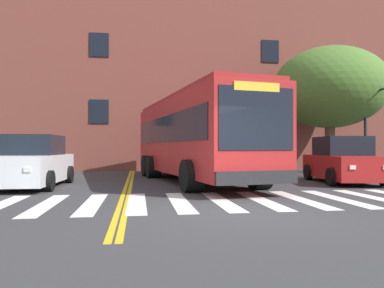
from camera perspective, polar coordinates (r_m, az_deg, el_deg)
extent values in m
plane|color=#38383A|center=(8.15, 7.43, -10.22)|extent=(120.00, 120.00, 0.00)
cube|color=white|center=(9.73, -21.26, -8.59)|extent=(0.47, 3.63, 0.01)
cube|color=white|center=(9.55, -14.92, -8.76)|extent=(0.47, 3.63, 0.01)
cube|color=white|center=(9.49, -8.42, -8.82)|extent=(0.47, 3.63, 0.01)
cube|color=white|center=(9.55, -1.92, -8.78)|extent=(0.47, 3.63, 0.01)
cube|color=white|center=(9.73, 4.42, -8.63)|extent=(0.47, 3.63, 0.01)
cube|color=white|center=(10.02, 10.46, -8.38)|extent=(0.47, 3.63, 0.01)
cube|color=white|center=(10.41, 16.09, -8.07)|extent=(0.47, 3.63, 0.01)
cube|color=white|center=(10.89, 21.26, -7.72)|extent=(0.47, 3.63, 0.01)
cube|color=white|center=(11.46, 25.95, -7.35)|extent=(0.47, 3.63, 0.01)
cube|color=gold|center=(23.45, -9.23, -3.91)|extent=(0.12, 36.00, 0.01)
cube|color=gold|center=(23.45, -8.84, -3.91)|extent=(0.12, 36.00, 0.01)
cube|color=#B22323|center=(15.04, 0.31, 1.09)|extent=(4.21, 10.99, 2.82)
cube|color=black|center=(15.48, 4.64, 2.09)|extent=(1.68, 9.74, 1.02)
cube|color=black|center=(14.71, -4.25, 2.23)|extent=(1.68, 9.74, 1.02)
cube|color=black|center=(10.09, 9.88, 3.86)|extent=(2.17, 0.39, 1.69)
cube|color=yellow|center=(10.19, 9.88, 8.61)|extent=(1.33, 0.25, 0.24)
cube|color=#232326|center=(10.07, 9.97, -5.08)|extent=(2.37, 0.50, 0.36)
cube|color=maroon|center=(15.16, 0.31, 6.74)|extent=(3.99, 10.54, 0.16)
cylinder|color=black|center=(12.45, 10.24, -4.55)|extent=(0.72, 1.09, 1.01)
cylinder|color=black|center=(11.54, -0.04, -4.87)|extent=(0.72, 1.09, 1.01)
cylinder|color=black|center=(17.71, 1.46, -3.38)|extent=(0.72, 1.09, 1.01)
cylinder|color=black|center=(17.09, -5.94, -3.48)|extent=(0.72, 1.09, 1.01)
cylinder|color=black|center=(18.75, 0.35, -3.22)|extent=(0.72, 1.09, 1.01)
cylinder|color=black|center=(18.16, -6.65, -3.30)|extent=(0.72, 1.09, 1.01)
cube|color=white|center=(14.15, -23.02, -3.44)|extent=(1.94, 4.71, 0.93)
cube|color=black|center=(14.27, -22.85, -0.15)|extent=(1.68, 2.28, 0.70)
cube|color=white|center=(11.75, -23.82, -3.58)|extent=(0.20, 0.05, 0.14)
cylinder|color=black|center=(12.54, -20.91, -5.28)|extent=(0.24, 0.67, 0.66)
cylinder|color=black|center=(15.34, -18.17, -4.43)|extent=(0.24, 0.67, 0.66)
cylinder|color=black|center=(15.82, -24.70, -4.28)|extent=(0.24, 0.67, 0.66)
cube|color=#AD1E1E|center=(15.78, 22.02, -3.24)|extent=(2.42, 4.46, 0.89)
cube|color=black|center=(15.88, 21.84, -0.29)|extent=(1.94, 2.25, 0.74)
cube|color=white|center=(13.59, 23.29, -3.29)|extent=(0.20, 0.07, 0.14)
cylinder|color=black|center=(14.23, 20.50, -4.72)|extent=(0.31, 0.68, 0.66)
cylinder|color=black|center=(17.38, 23.28, -3.95)|extent=(0.31, 0.68, 0.66)
cylinder|color=black|center=(16.71, 17.27, -4.11)|extent=(0.31, 0.68, 0.66)
cylinder|color=#28282D|center=(21.12, 24.93, 1.89)|extent=(0.16, 0.16, 4.52)
cylinder|color=brown|center=(21.78, 20.27, -0.48)|extent=(0.53, 0.53, 2.79)
ellipsoid|color=#4C752D|center=(22.02, 20.24, 8.05)|extent=(8.71, 8.71, 4.41)
cube|color=brown|center=(27.23, -1.86, 11.26)|extent=(38.99, 8.39, 13.92)
cube|color=black|center=(22.48, -13.99, 4.82)|extent=(1.10, 0.06, 1.40)
cube|color=black|center=(23.79, 11.86, 4.52)|extent=(1.10, 0.06, 1.40)
cube|color=black|center=(23.18, -13.96, 14.46)|extent=(1.10, 0.06, 1.40)
cube|color=black|center=(24.45, 11.84, 13.65)|extent=(1.10, 0.06, 1.40)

